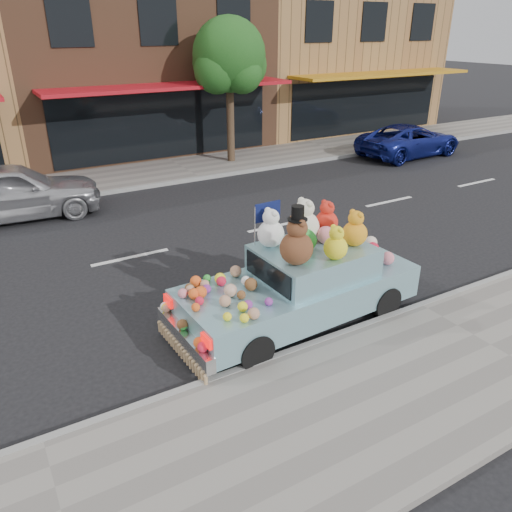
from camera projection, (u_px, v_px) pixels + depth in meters
ground at (278, 226)px, 13.28m from camera, size 120.00×120.00×0.00m
near_sidewalk at (490, 348)px, 8.15m from camera, size 60.00×3.00×0.12m
far_sidewalk at (183, 169)px, 18.36m from camera, size 60.00×3.00×0.12m
near_kerb at (420, 307)px, 9.33m from camera, size 60.00×0.12×0.13m
far_kerb at (200, 178)px, 17.18m from camera, size 60.00×0.12×0.13m
storefront_mid at (128, 57)px, 21.16m from camera, size 10.00×9.80×7.30m
storefront_right at (318, 51)px, 25.71m from camera, size 10.00×9.80×7.30m
street_tree at (229, 61)px, 17.80m from camera, size 3.00×2.70×5.22m
car_silver at (11, 191)px, 13.46m from camera, size 4.70×2.20×1.56m
car_blue at (409, 140)px, 20.17m from camera, size 4.68×2.36×1.27m
art_car at (300, 280)px, 8.75m from camera, size 4.56×1.95×2.33m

